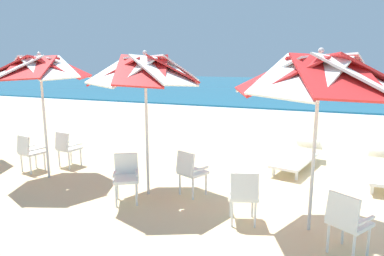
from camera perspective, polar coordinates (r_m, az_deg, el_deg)
ground_plane at (r=7.86m, az=21.71°, el=-8.28°), size 80.00×80.00×0.00m
sea at (r=36.15m, az=22.36°, el=6.32°), size 80.00×36.00×0.10m
surf_foam at (r=17.94m, az=22.18°, el=2.23°), size 80.00×0.70×0.01m
beach_umbrella_0 at (r=5.07m, az=20.57°, el=8.17°), size 2.41×2.41×2.68m
plastic_chair_0 at (r=4.94m, az=24.56°, el=-13.86°), size 0.61×0.62×0.87m
plastic_chair_1 at (r=5.39m, az=8.61°, el=-10.84°), size 0.56×0.58×0.87m
beach_umbrella_1 at (r=6.22m, az=-7.84°, el=9.33°), size 2.12×2.12×2.69m
plastic_chair_2 at (r=6.41m, az=-0.28°, el=-7.11°), size 0.58×0.60×0.87m
plastic_chair_3 at (r=6.28m, az=-10.97°, el=-7.69°), size 0.61×0.62×0.87m
beach_umbrella_2 at (r=7.76m, az=-24.10°, el=9.03°), size 2.07×2.07×2.69m
plastic_chair_4 at (r=8.61m, az=-25.62°, el=-3.48°), size 0.52×0.54×0.87m
plastic_chair_5 at (r=8.67m, az=-20.24°, el=-2.98°), size 0.50×0.52×0.87m
sun_lounger_1 at (r=8.48m, az=17.30°, el=-4.60°), size 1.07×2.23×0.62m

